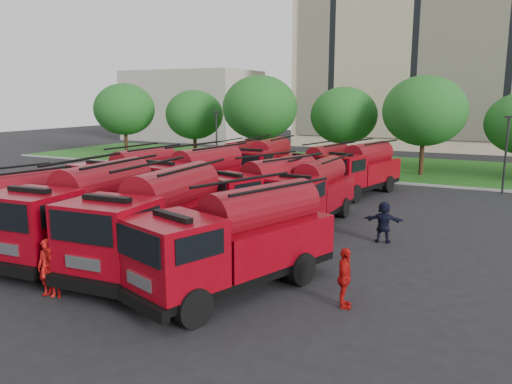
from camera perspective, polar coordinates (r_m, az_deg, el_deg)
ground at (r=23.40m, az=-4.98°, el=-4.90°), size 140.00×140.00×0.00m
lawn at (r=47.13m, az=11.67°, el=2.98°), size 70.00×16.00×0.12m
curb at (r=39.42m, az=8.65°, el=1.59°), size 70.00×0.30×0.14m
apartment_building at (r=68.12m, az=18.71°, el=15.50°), size 30.00×14.18×25.00m
side_building at (r=75.77m, az=-7.20°, el=9.77°), size 18.00×12.00×10.00m
tree_0 at (r=54.58m, az=-14.79°, el=9.13°), size 6.30×6.30×7.70m
tree_1 at (r=50.55m, az=-7.07°, el=8.76°), size 5.71×5.71×6.98m
tree_2 at (r=45.26m, az=0.46°, el=9.62°), size 6.72×6.72×8.22m
tree_3 at (r=45.08m, az=10.00°, el=8.60°), size 5.88×5.88×7.19m
tree_4 at (r=42.11m, az=18.70°, el=8.78°), size 6.55×6.55×8.01m
lamp_post_0 at (r=42.55m, az=-4.54°, el=6.19°), size 0.60×0.25×5.11m
lamp_post_1 at (r=36.56m, az=26.67°, el=4.31°), size 0.60×0.25×5.11m
fire_truck_1 at (r=21.21m, az=-19.01°, el=-2.03°), size 3.34×8.14×3.63m
fire_truck_2 at (r=18.98m, az=-11.40°, el=-3.12°), size 3.31×8.12×3.63m
fire_truck_3 at (r=16.41m, az=-2.25°, el=-5.53°), size 4.87×7.88×3.40m
fire_truck_4 at (r=29.88m, az=-14.05°, el=1.54°), size 3.08×7.45×3.32m
fire_truck_5 at (r=27.81m, az=-7.06°, el=1.33°), size 3.61×8.01×3.52m
fire_truck_6 at (r=24.63m, az=1.05°, el=-0.08°), size 4.60×7.68×3.31m
fire_truck_7 at (r=25.41m, az=6.49°, el=-0.00°), size 2.66×6.95×3.14m
fire_truck_8 at (r=38.58m, az=-2.48°, el=3.59°), size 2.42×6.42×2.91m
fire_truck_9 at (r=34.98m, az=0.98°, el=3.24°), size 3.06×7.56×3.38m
fire_truck_10 at (r=34.25m, az=7.37°, el=2.72°), size 3.60×7.04×3.06m
fire_truck_11 at (r=33.37m, az=11.77°, el=2.59°), size 4.19×7.67×3.32m
firefighter_0 at (r=17.80m, az=-22.49°, el=-10.87°), size 0.77×0.63×1.88m
firefighter_1 at (r=17.58m, az=-22.05°, el=-11.11°), size 0.88×0.58×1.69m
firefighter_2 at (r=15.89m, az=9.97°, el=-12.83°), size 0.87×1.22×1.88m
firefighter_3 at (r=17.43m, az=-3.22°, el=-10.49°), size 1.32×1.23×1.85m
firefighter_4 at (r=25.37m, az=-21.36°, el=-4.37°), size 1.04×1.14×1.95m
firefighter_5 at (r=22.86m, az=14.26°, el=-5.58°), size 1.81×1.00×1.85m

